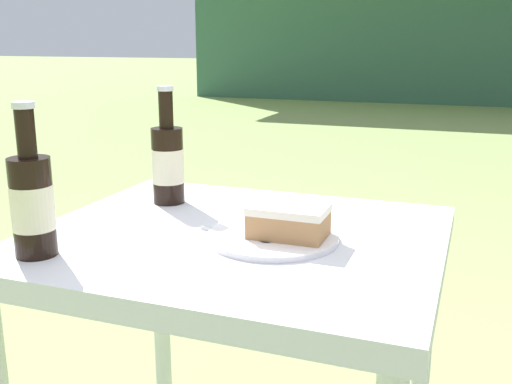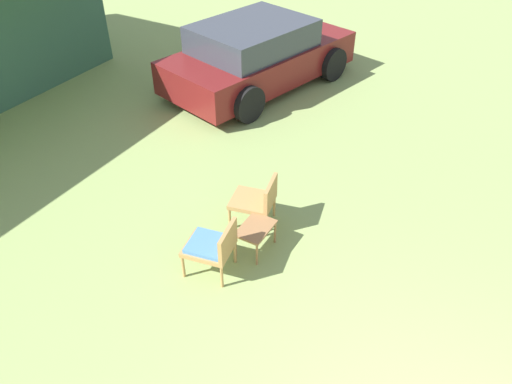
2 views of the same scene
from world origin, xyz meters
name	(u,v)px [view 2 (image 2 of 2)]	position (x,y,z in m)	size (l,w,h in m)	color
parked_car	(258,55)	(6.19, 5.48, 0.65)	(4.32, 2.78, 1.33)	maroon
wicker_chair_cushioned	(213,246)	(1.37, 3.33, 0.42)	(0.59, 0.64, 0.73)	#B2844C
wicker_chair_plain	(258,199)	(2.42, 3.31, 0.42)	(0.60, 0.65, 0.73)	#B2844C
garden_side_table	(256,230)	(1.96, 3.08, 0.32)	(0.52, 0.36, 0.37)	#996B42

